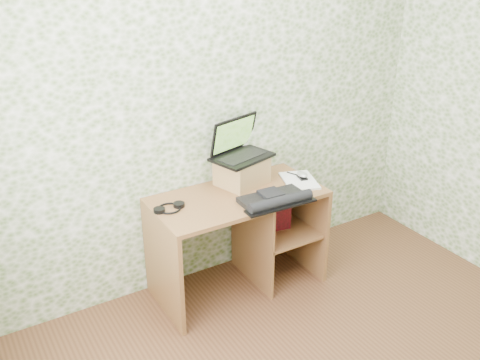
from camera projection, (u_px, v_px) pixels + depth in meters
wall_back at (215, 107)px, 3.70m from camera, size 3.50×0.00×3.50m
desk at (245, 224)px, 3.86m from camera, size 1.20×0.60×0.75m
riser at (242, 171)px, 3.82m from camera, size 0.39×0.35×0.20m
laptop at (239, 148)px, 3.78m from camera, size 0.47×0.39×0.28m
keyboard at (275, 199)px, 3.57m from camera, size 0.52×0.28×0.07m
headphones at (169, 208)px, 3.49m from camera, size 0.22×0.16×0.03m
notepad at (299, 181)px, 3.88m from camera, size 0.32×0.38×0.01m
mouse at (302, 176)px, 3.90m from camera, size 0.09×0.12×0.04m
pen at (296, 174)px, 3.96m from camera, size 0.07×0.14×0.01m
red_box at (272, 210)px, 3.91m from camera, size 0.29×0.13×0.33m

